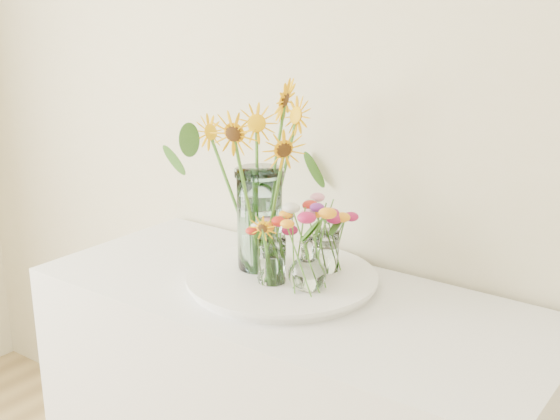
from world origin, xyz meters
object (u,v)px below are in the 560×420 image
object	(u,v)px
small_vase_c	(327,252)
mason_jar	(260,219)
tray	(282,280)
small_vase_a	(272,261)
small_vase_b	(307,264)

from	to	relation	value
small_vase_c	mason_jar	bearing A→B (deg)	-151.42
tray	small_vase_a	xyz separation A→B (m)	(0.01, -0.06, 0.08)
tray	mason_jar	size ratio (longest dim) A/B	1.72
tray	small_vase_c	bearing A→B (deg)	50.47
tray	small_vase_b	distance (m)	0.14
tray	mason_jar	bearing A→B (deg)	173.80
small_vase_b	small_vase_c	distance (m)	0.13
small_vase_b	small_vase_c	bearing A→B (deg)	101.41
small_vase_a	small_vase_b	world-z (taller)	small_vase_b
tray	small_vase_c	xyz separation A→B (m)	(0.08, 0.10, 0.07)
small_vase_a	small_vase_c	bearing A→B (deg)	65.36
small_vase_a	small_vase_b	xyz separation A→B (m)	(0.10, 0.02, 0.01)
mason_jar	small_vase_b	distance (m)	0.20
small_vase_b	small_vase_c	size ratio (longest dim) A/B	1.22
tray	small_vase_c	distance (m)	0.14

